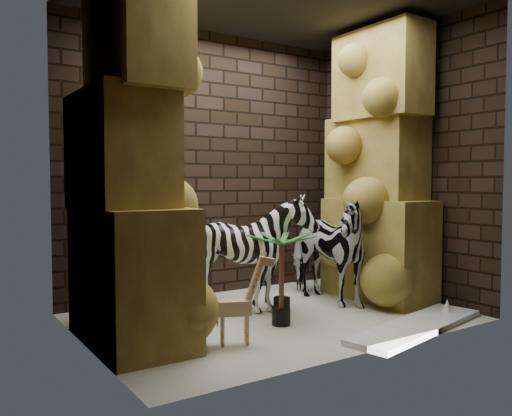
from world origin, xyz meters
TOP-DOWN VIEW (x-y plane):
  - floor at (0.00, 0.00)m, footprint 3.50×3.50m
  - wall_back at (0.00, 1.25)m, footprint 3.50×0.00m
  - wall_front at (0.00, -1.25)m, footprint 3.50×0.00m
  - wall_left at (-1.75, 0.00)m, footprint 0.00×3.00m
  - wall_right at (1.75, 0.00)m, footprint 0.00×3.00m
  - rock_pillar_left at (-1.40, 0.00)m, footprint 0.68×1.30m
  - rock_pillar_right at (1.42, 0.00)m, footprint 0.58×1.25m
  - zebra_right at (0.80, 0.19)m, footprint 0.61×1.13m
  - zebra_left at (-0.05, 0.29)m, footprint 1.06×1.27m
  - giraffe_toy at (-0.74, -0.53)m, footprint 0.41×0.28m
  - palm_front at (0.17, 0.09)m, footprint 0.36×0.36m
  - palm_back at (-0.10, -0.27)m, footprint 0.36×0.36m
  - surfboard at (0.83, -1.04)m, footprint 1.76×0.76m

SIDE VIEW (x-z plane):
  - floor at x=0.00m, z-range 0.00..0.00m
  - surfboard at x=0.83m, z-range 0.00..0.05m
  - giraffe_toy at x=-0.74m, z-range 0.00..0.76m
  - palm_front at x=0.17m, z-range 0.00..0.79m
  - palm_back at x=-0.10m, z-range 0.00..0.84m
  - zebra_left at x=-0.05m, z-range 0.00..1.07m
  - zebra_right at x=0.80m, z-range 0.00..1.34m
  - wall_back at x=0.00m, z-range -0.25..3.25m
  - wall_front at x=0.00m, z-range -0.25..3.25m
  - wall_left at x=-1.75m, z-range 0.00..3.00m
  - wall_right at x=1.75m, z-range 0.00..3.00m
  - rock_pillar_left at x=-1.40m, z-range 0.00..3.00m
  - rock_pillar_right at x=1.42m, z-range 0.00..3.00m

